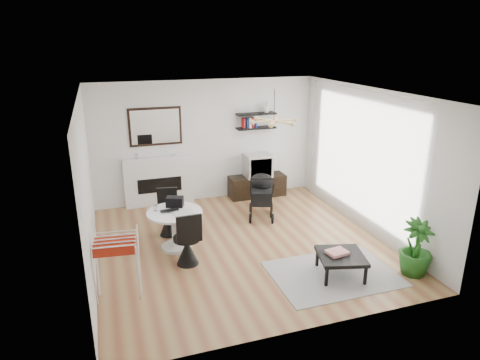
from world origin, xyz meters
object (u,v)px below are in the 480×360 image
object	(u,v)px
dining_table	(175,224)
potted_plant	(416,248)
coffee_table	(341,257)
stroller	(261,197)
tv_console	(257,186)
fireplace	(159,175)
drying_rack	(117,267)
crt_tv	(258,165)

from	to	relation	value
dining_table	potted_plant	size ratio (longest dim) A/B	1.07
dining_table	coffee_table	bearing A→B (deg)	-37.10
stroller	potted_plant	size ratio (longest dim) A/B	1.11
tv_console	stroller	xyz separation A→B (m)	(-0.34, -1.17, 0.18)
coffee_table	potted_plant	world-z (taller)	potted_plant
potted_plant	tv_console	bearing A→B (deg)	105.28
fireplace	tv_console	world-z (taller)	fireplace
drying_rack	tv_console	bearing A→B (deg)	51.20
dining_table	coffee_table	size ratio (longest dim) A/B	1.14
crt_tv	tv_console	bearing A→B (deg)	140.06
dining_table	potted_plant	distance (m)	3.95
dining_table	potted_plant	world-z (taller)	potted_plant
tv_console	stroller	size ratio (longest dim) A/B	1.32
fireplace	crt_tv	world-z (taller)	fireplace
tv_console	stroller	distance (m)	1.23
tv_console	coffee_table	xyz separation A→B (m)	(-0.01, -3.75, 0.08)
drying_rack	coffee_table	bearing A→B (deg)	-1.53
stroller	drying_rack	bearing A→B (deg)	-124.38
drying_rack	coffee_table	size ratio (longest dim) A/B	1.12
fireplace	stroller	xyz separation A→B (m)	(1.90, -1.33, -0.26)
drying_rack	dining_table	bearing A→B (deg)	56.65
dining_table	fireplace	bearing A→B (deg)	88.96
fireplace	coffee_table	distance (m)	4.52
fireplace	crt_tv	distance (m)	2.25
drying_rack	potted_plant	size ratio (longest dim) A/B	1.05
tv_console	drying_rack	bearing A→B (deg)	-135.38
crt_tv	potted_plant	xyz separation A→B (m)	(1.10, -4.05, -0.30)
tv_console	crt_tv	xyz separation A→B (m)	(0.00, -0.00, 0.51)
drying_rack	stroller	distance (m)	3.65
tv_console	dining_table	xyz separation A→B (m)	(-2.28, -2.03, 0.22)
coffee_table	potted_plant	size ratio (longest dim) A/B	0.93
fireplace	drying_rack	world-z (taller)	fireplace
fireplace	tv_console	distance (m)	2.29
tv_console	coffee_table	size ratio (longest dim) A/B	1.57
crt_tv	stroller	world-z (taller)	crt_tv
potted_plant	stroller	bearing A→B (deg)	116.66
tv_console	drying_rack	size ratio (longest dim) A/B	1.39
drying_rack	coffee_table	distance (m)	3.34
crt_tv	potted_plant	distance (m)	4.21
dining_table	drying_rack	size ratio (longest dim) A/B	1.02
fireplace	tv_console	xyz separation A→B (m)	(2.24, -0.16, -0.44)
drying_rack	fireplace	bearing A→B (deg)	79.15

